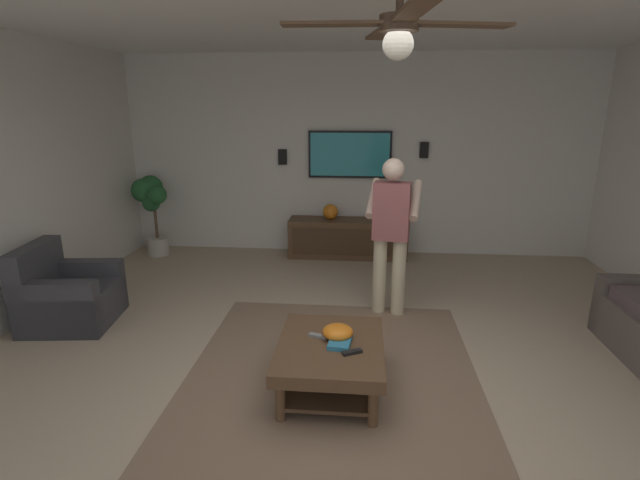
# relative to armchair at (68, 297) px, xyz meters

# --- Properties ---
(ground_plane) EXTENTS (9.02, 9.02, 0.00)m
(ground_plane) POSITION_rel_armchair_xyz_m (-1.01, -2.83, -0.28)
(ground_plane) COLOR tan
(wall_back_tv) EXTENTS (0.10, 6.88, 2.84)m
(wall_back_tv) POSITION_rel_armchair_xyz_m (2.80, -2.83, 1.14)
(wall_back_tv) COLOR silver
(wall_back_tv) RESTS_ON ground
(area_rug) EXTENTS (2.79, 2.37, 0.01)m
(area_rug) POSITION_rel_armchair_xyz_m (-0.75, -2.72, -0.27)
(area_rug) COLOR #7A604C
(area_rug) RESTS_ON ground
(armchair) EXTENTS (0.89, 0.90, 0.82)m
(armchair) POSITION_rel_armchair_xyz_m (0.00, 0.00, 0.00)
(armchair) COLOR #38383D
(armchair) RESTS_ON ground
(coffee_table) EXTENTS (1.00, 0.80, 0.40)m
(coffee_table) POSITION_rel_armchair_xyz_m (-0.95, -2.72, 0.02)
(coffee_table) COLOR #513823
(coffee_table) RESTS_ON ground
(media_console) EXTENTS (0.45, 1.70, 0.55)m
(media_console) POSITION_rel_armchair_xyz_m (2.46, -2.74, -0.00)
(media_console) COLOR #513823
(media_console) RESTS_ON ground
(tv) EXTENTS (0.05, 1.19, 0.67)m
(tv) POSITION_rel_armchair_xyz_m (2.71, -2.74, 1.18)
(tv) COLOR black
(person_standing) EXTENTS (0.60, 0.61, 1.64)m
(person_standing) POSITION_rel_armchair_xyz_m (0.55, -3.23, 0.65)
(person_standing) COLOR #C6B793
(person_standing) RESTS_ON ground
(potted_plant_tall) EXTENTS (0.43, 0.54, 1.16)m
(potted_plant_tall) POSITION_rel_armchair_xyz_m (2.33, 0.12, 0.51)
(potted_plant_tall) COLOR #B7B2A8
(potted_plant_tall) RESTS_ON ground
(bowl) EXTENTS (0.24, 0.24, 0.11)m
(bowl) POSITION_rel_armchair_xyz_m (-0.87, -2.77, 0.17)
(bowl) COLOR orange
(bowl) RESTS_ON coffee_table
(remote_white) EXTENTS (0.16, 0.08, 0.02)m
(remote_white) POSITION_rel_armchair_xyz_m (-0.80, -2.70, 0.13)
(remote_white) COLOR white
(remote_white) RESTS_ON coffee_table
(remote_black) EXTENTS (0.11, 0.15, 0.02)m
(remote_black) POSITION_rel_armchair_xyz_m (-1.10, -2.89, 0.13)
(remote_black) COLOR black
(remote_black) RESTS_ON coffee_table
(remote_grey) EXTENTS (0.09, 0.16, 0.02)m
(remote_grey) POSITION_rel_armchair_xyz_m (-0.87, -2.62, 0.13)
(remote_grey) COLOR slate
(remote_grey) RESTS_ON coffee_table
(book) EXTENTS (0.24, 0.18, 0.04)m
(book) POSITION_rel_armchair_xyz_m (-0.97, -2.79, 0.14)
(book) COLOR teal
(book) RESTS_ON coffee_table
(vase_round) EXTENTS (0.22, 0.22, 0.22)m
(vase_round) POSITION_rel_armchair_xyz_m (2.48, -2.48, 0.38)
(vase_round) COLOR orange
(vase_round) RESTS_ON media_console
(wall_speaker_left) EXTENTS (0.06, 0.12, 0.22)m
(wall_speaker_left) POSITION_rel_armchair_xyz_m (2.72, -3.78, 1.25)
(wall_speaker_left) COLOR black
(wall_speaker_right) EXTENTS (0.06, 0.12, 0.22)m
(wall_speaker_right) POSITION_rel_armchair_xyz_m (2.72, -1.76, 1.13)
(wall_speaker_right) COLOR black
(ceiling_fan) EXTENTS (1.20, 1.20, 0.46)m
(ceiling_fan) POSITION_rel_armchair_xyz_m (-1.57, -3.10, 2.23)
(ceiling_fan) COLOR #4C3828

